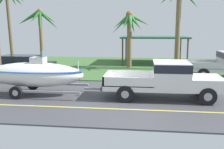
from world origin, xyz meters
The scene contains 9 objects.
ground centered at (0.00, 8.38, -0.01)m, with size 36.00×22.00×0.11m.
pickup_truck_towing centered at (1.53, 0.21, 1.02)m, with size 5.82×2.13×1.82m.
boat_on_trailer centered at (-5.36, 0.21, 1.07)m, with size 6.43×2.21×2.28m.
parked_sedan_near centered at (-8.99, 6.37, 0.67)m, with size 4.75×1.90×1.38m.
carport_awning centered at (1.19, 13.41, 2.51)m, with size 6.23×5.08×2.64m.
palm_tree_near_left centered at (-8.41, 8.76, 3.84)m, with size 3.49×3.19×5.03m.
palm_tree_near_right centered at (-11.81, 10.21, 5.66)m, with size 2.91×3.24×7.02m.
palm_tree_mid centered at (-0.96, 9.93, 3.60)m, with size 3.28×3.17×4.86m.
palm_tree_far_left centered at (2.95, 9.36, 5.16)m, with size 3.22×3.39×6.97m.
Camera 1 is at (0.25, -12.49, 3.37)m, focal length 42.04 mm.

